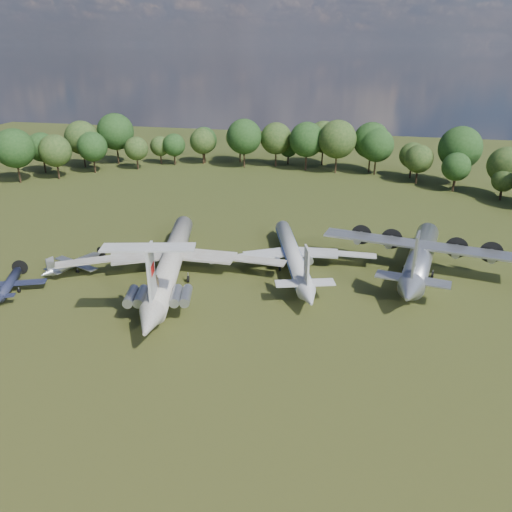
% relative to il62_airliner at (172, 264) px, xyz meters
% --- Properties ---
extents(ground, '(300.00, 300.00, 0.00)m').
position_rel_il62_airliner_xyz_m(ground, '(3.06, 1.84, -2.38)').
color(ground, '#223A13').
rests_on(ground, ground).
extents(il62_airliner, '(48.19, 56.25, 4.76)m').
position_rel_il62_airliner_xyz_m(il62_airliner, '(0.00, 0.00, 0.00)').
color(il62_airliner, silver).
rests_on(il62_airliner, ground).
extents(tu104_jet, '(38.97, 45.19, 3.83)m').
position_rel_il62_airliner_xyz_m(tu104_jet, '(18.60, 8.19, -0.46)').
color(tu104_jet, silver).
rests_on(tu104_jet, ground).
extents(an12_transport, '(38.45, 41.61, 4.83)m').
position_rel_il62_airliner_xyz_m(an12_transport, '(39.58, 11.10, 0.03)').
color(an12_transport, gray).
rests_on(an12_transport, ground).
extents(small_prop_west, '(15.46, 17.53, 2.13)m').
position_rel_il62_airliner_xyz_m(small_prop_west, '(-22.38, -10.88, -1.31)').
color(small_prop_west, black).
rests_on(small_prop_west, ground).
extents(small_prop_northwest, '(13.75, 15.75, 1.93)m').
position_rel_il62_airliner_xyz_m(small_prop_northwest, '(-17.20, -1.39, -1.41)').
color(small_prop_northwest, '#9A9DA1').
rests_on(small_prop_northwest, ground).
extents(person_on_il62, '(0.82, 0.67, 1.92)m').
position_rel_il62_airliner_xyz_m(person_on_il62, '(3.31, -12.90, 3.34)').
color(person_on_il62, olive).
rests_on(person_on_il62, il62_airliner).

